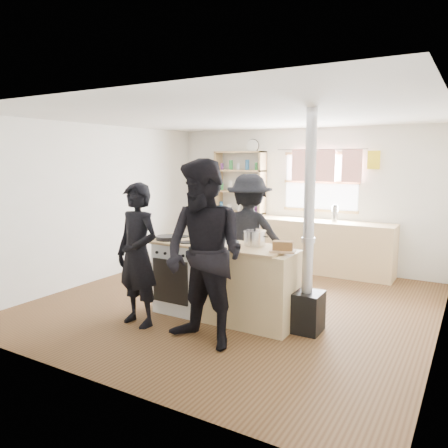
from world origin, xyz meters
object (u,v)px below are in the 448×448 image
at_px(bread_board, 283,247).
at_px(person_far, 249,235).
at_px(cooking_island, 224,281).
at_px(roast_tray, 213,241).
at_px(flue_heater, 307,275).
at_px(stockpot_stove, 201,233).
at_px(thermos, 335,214).
at_px(skillet_greens, 168,238).
at_px(person_near_left, 138,255).
at_px(person_near_right, 205,254).
at_px(stockpot_counter, 255,238).

relative_size(bread_board, person_far, 0.18).
distance_m(cooking_island, bread_board, 0.94).
xyz_separation_m(roast_tray, flue_heater, (1.15, 0.16, -0.31)).
bearing_deg(cooking_island, stockpot_stove, 163.84).
relative_size(thermos, skillet_greens, 0.70).
xyz_separation_m(skillet_greens, person_far, (0.61, 1.10, -0.08)).
relative_size(cooking_island, person_far, 1.13).
height_order(cooking_island, person_near_left, person_near_left).
xyz_separation_m(thermos, roast_tray, (-0.67, -2.84, -0.07)).
xyz_separation_m(roast_tray, person_near_right, (0.36, -0.73, 0.02)).
height_order(stockpot_counter, flue_heater, flue_heater).
relative_size(cooking_island, skillet_greens, 5.15).
distance_m(stockpot_counter, person_near_right, 0.93).
bearing_deg(person_near_right, person_near_left, -177.18).
xyz_separation_m(stockpot_stove, stockpot_counter, (0.77, 0.01, 0.01)).
relative_size(bread_board, person_near_left, 0.19).
distance_m(roast_tray, stockpot_stove, 0.35).
bearing_deg(person_near_left, stockpot_stove, 74.33).
distance_m(skillet_greens, person_far, 1.26).
height_order(skillet_greens, flue_heater, flue_heater).
bearing_deg(person_near_left, flue_heater, 31.10).
height_order(stockpot_counter, bread_board, stockpot_counter).
bearing_deg(cooking_island, person_near_right, -73.87).
xyz_separation_m(roast_tray, stockpot_counter, (0.48, 0.19, 0.06)).
distance_m(cooking_island, person_far, 1.08).
relative_size(thermos, cooking_island, 0.14).
xyz_separation_m(cooking_island, flue_heater, (1.03, 0.10, 0.19)).
distance_m(roast_tray, flue_heater, 1.21).
relative_size(roast_tray, person_far, 0.25).
bearing_deg(skillet_greens, bread_board, 2.58).
distance_m(roast_tray, bread_board, 0.91).
distance_m(skillet_greens, person_near_left, 0.59).
bearing_deg(skillet_greens, person_near_left, -89.55).
bearing_deg(person_near_right, person_far, 111.12).
distance_m(person_near_right, person_far, 1.83).
relative_size(thermos, stockpot_stove, 1.27).
height_order(person_near_left, person_far, person_far).
bearing_deg(cooking_island, roast_tray, -152.08).
relative_size(person_near_left, person_far, 0.97).
distance_m(cooking_island, flue_heater, 1.05).
bearing_deg(flue_heater, stockpot_stove, 178.97).
bearing_deg(person_near_right, stockpot_counter, 91.19).
distance_m(thermos, person_near_left, 3.71).
bearing_deg(stockpot_stove, person_far, 73.48).
relative_size(thermos, flue_heater, 0.11).
height_order(roast_tray, stockpot_counter, stockpot_counter).
bearing_deg(roast_tray, person_near_left, -135.70).
relative_size(thermos, person_near_left, 0.16).
bearing_deg(stockpot_counter, bread_board, -21.80).
height_order(cooking_island, stockpot_stove, stockpot_stove).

